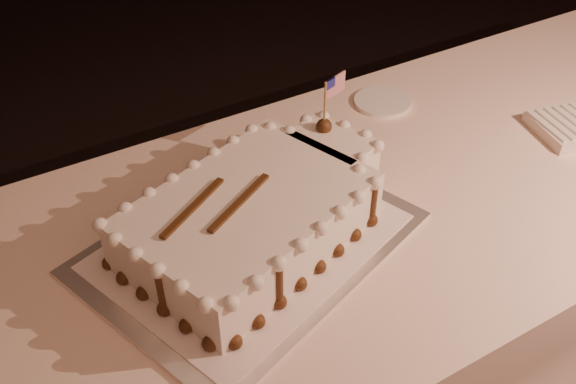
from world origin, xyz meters
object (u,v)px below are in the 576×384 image
banquet_table (387,303)px  sheet_cake (260,211)px  cake_board (250,243)px  side_plate (382,102)px

banquet_table → sheet_cake: 0.55m
sheet_cake → cake_board: bearing=-160.6°
banquet_table → side_plate: (0.14, 0.26, 0.38)m
sheet_cake → side_plate: 0.54m
banquet_table → cake_board: (-0.36, -0.00, 0.38)m
cake_board → sheet_cake: sheet_cake is taller
banquet_table → cake_board: cake_board is taller
banquet_table → cake_board: size_ratio=4.29×
sheet_cake → side_plate: size_ratio=4.07×
banquet_table → cake_board: 0.52m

